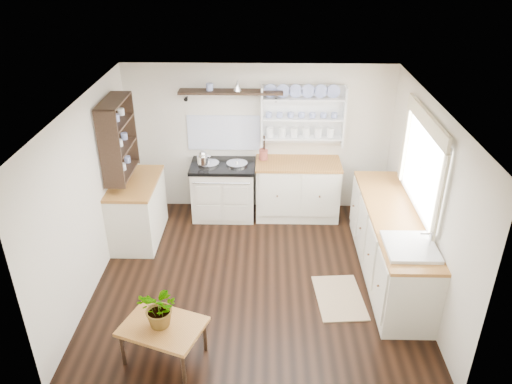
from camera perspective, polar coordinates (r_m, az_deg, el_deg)
floor at (r=6.55m, az=-0.03°, el=-9.58°), size 4.00×3.80×0.01m
wall_back at (r=7.65m, az=0.30°, el=6.09°), size 4.00×0.02×2.30m
wall_right at (r=6.21m, az=18.74°, el=-0.86°), size 0.02×3.80×2.30m
wall_left at (r=6.29m, az=-18.57°, el=-0.46°), size 0.02×3.80×2.30m
ceiling at (r=5.47m, az=-0.04°, el=9.96°), size 4.00×3.80×0.01m
window at (r=6.15m, az=18.50°, el=3.21°), size 0.08×1.55×1.22m
aga_cooker at (r=7.67m, az=-3.72°, el=0.27°), size 0.97×0.68×0.90m
back_cabinets at (r=7.67m, az=4.73°, el=0.41°), size 1.27×0.63×0.90m
right_cabinets at (r=6.56m, az=15.09°, el=-5.73°), size 0.62×2.43×0.90m
belfast_sink at (r=5.77m, az=17.07°, el=-6.98°), size 0.55×0.60×0.45m
left_cabinets at (r=7.28m, az=-13.38°, el=-1.94°), size 0.62×1.13×0.90m
plate_rack at (r=7.49m, az=5.34°, el=8.80°), size 1.20×0.22×0.90m
high_shelf at (r=7.30m, az=-2.91°, el=11.29°), size 1.50×0.29×0.16m
left_shelving at (r=6.86m, az=-15.50°, el=6.03°), size 0.28×0.80×1.05m
kettle at (r=7.34m, az=-6.12°, el=3.94°), size 0.16×0.16×0.20m
utensil_crock at (r=7.51m, az=0.85°, el=4.31°), size 0.13×0.13×0.15m
center_table at (r=5.33m, az=-10.59°, el=-15.10°), size 0.95×0.81×0.43m
potted_plant at (r=5.15m, az=-10.86°, el=-12.87°), size 0.53×0.50×0.45m
floor_rug at (r=6.28m, az=9.50°, el=-11.81°), size 0.62×0.89×0.02m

